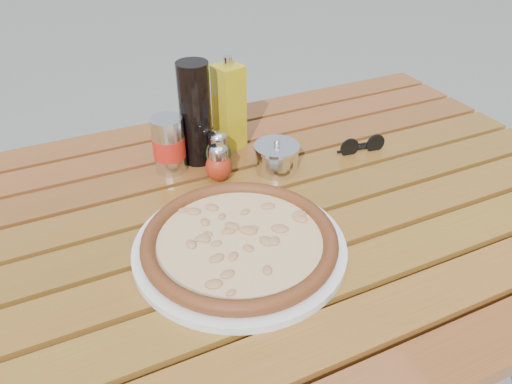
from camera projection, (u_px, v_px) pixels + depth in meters
name	position (u px, v px, depth m)	size (l,w,h in m)	color
table	(260.00, 241.00, 0.98)	(1.40, 0.90, 0.75)	#3B1C0D
plate	(240.00, 247.00, 0.84)	(0.36, 0.36, 0.01)	silver
pizza	(240.00, 240.00, 0.83)	(0.39, 0.39, 0.03)	#FDEAB5
pepper_shaker	(219.00, 163.00, 1.01)	(0.07, 0.07, 0.08)	#AD2C13
oregano_shaker	(218.00, 150.00, 1.05)	(0.06, 0.06, 0.08)	#38431A
dark_bottle	(196.00, 114.00, 1.03)	(0.07, 0.07, 0.22)	black
soda_can	(169.00, 145.00, 1.03)	(0.08, 0.08, 0.12)	silver
olive_oil_cruet	(229.00, 107.00, 1.09)	(0.07, 0.07, 0.21)	#B19512
parmesan_tin	(277.00, 157.00, 1.04)	(0.12, 0.12, 0.07)	silver
sunglasses	(362.00, 146.00, 1.11)	(0.11, 0.03, 0.04)	black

